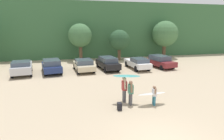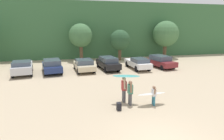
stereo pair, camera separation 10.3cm
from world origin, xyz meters
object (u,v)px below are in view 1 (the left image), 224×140
person_adult (124,88)px  person_companion (131,91)px  parked_car_white (138,63)px  surfboard_white (152,94)px  parked_car_silver (22,67)px  parked_car_black (108,63)px  person_child (154,94)px  parked_car_maroon (160,61)px  surfboard_teal (127,76)px  backpack_dropped (120,106)px  parked_car_champagne (84,65)px  parked_car_navy (52,66)px

person_adult → person_companion: size_ratio=1.06×
person_adult → person_companion: (0.24, -0.60, -0.05)m
parked_car_white → surfboard_white: parked_car_white is taller
parked_car_silver → parked_car_black: (9.38, 0.34, 0.00)m
person_companion → surfboard_white: (1.35, -0.32, -0.17)m
parked_car_white → person_child: (-2.81, -10.40, -0.03)m
parked_car_black → parked_car_maroon: (6.68, -0.28, -0.02)m
parked_car_maroon → surfboard_teal: (-7.53, -9.85, 1.02)m
person_adult → backpack_dropped: 1.58m
person_companion → backpack_dropped: bearing=40.3°
parked_car_black → person_companion: 10.62m
parked_car_maroon → person_companion: size_ratio=2.79×
parked_car_black → person_child: size_ratio=3.74×
person_adult → parked_car_champagne: bearing=-73.7°
person_child → backpack_dropped: size_ratio=2.83×
parked_car_silver → backpack_dropped: (7.76, -10.88, -0.58)m
parked_car_maroon → backpack_dropped: bearing=132.3°
parked_car_black → parked_car_white: size_ratio=1.02×
parked_car_champagne → parked_car_black: parked_car_black is taller
parked_car_white → parked_car_black: bearing=76.9°
parked_car_silver → person_companion: (8.67, -10.25, 0.10)m
parked_car_black → parked_car_champagne: bearing=85.3°
parked_car_black → person_child: bearing=176.6°
person_companion → parked_car_black: bearing=-88.3°
person_child → parked_car_navy: bearing=-50.9°
person_child → parked_car_maroon: bearing=-113.4°
parked_car_silver → parked_car_black: bearing=-97.0°
surfboard_teal → backpack_dropped: bearing=70.7°
parked_car_white → person_companion: bearing=153.2°
parked_car_black → surfboard_teal: 10.21m
parked_car_maroon → parked_car_silver: bearing=79.7°
person_adult → surfboard_teal: 0.87m
parked_car_navy → parked_car_black: 6.38m
parked_car_silver → surfboard_white: 14.56m
parked_car_black → person_companion: (-0.71, -10.59, 0.10)m
parked_car_silver → parked_car_maroon: (16.06, 0.07, -0.02)m
parked_car_navy → parked_car_champagne: parked_car_navy is taller
person_companion → surfboard_white: size_ratio=0.82×
person_companion → backpack_dropped: person_companion is taller
surfboard_teal → surfboard_white: (1.49, -0.79, -1.07)m
backpack_dropped → person_child: bearing=5.7°
parked_car_navy → surfboard_teal: bearing=-160.2°
parked_car_silver → surfboard_white: parked_car_silver is taller
backpack_dropped → surfboard_teal: bearing=55.1°
parked_car_silver → parked_car_navy: 3.00m
parked_car_white → person_adult: size_ratio=2.75×
parked_car_maroon → backpack_dropped: parked_car_maroon is taller
parked_car_maroon → person_child: parked_car_maroon is taller
surfboard_teal → parked_car_champagne: bearing=-63.1°
parked_car_white → backpack_dropped: parked_car_white is taller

